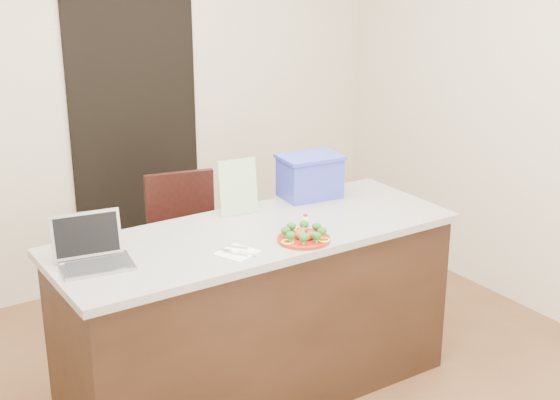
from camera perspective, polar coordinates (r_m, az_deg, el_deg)
room_shell at (r=3.49m, az=0.30°, el=7.29°), size 4.00×4.00×4.00m
doorway at (r=5.39m, az=-10.48°, el=4.35°), size 0.90×0.02×2.00m
island at (r=4.07m, az=-1.68°, el=-8.27°), size 2.06×0.76×0.92m
plate at (r=3.76m, az=1.75°, el=-2.85°), size 0.26×0.26×0.02m
meatballs at (r=3.75m, az=1.72°, el=-2.52°), size 0.10×0.10×0.04m
broccoli at (r=3.74m, az=1.75°, el=-2.28°), size 0.22×0.22×0.04m
pepper_rings at (r=3.75m, az=1.75°, el=-2.72°), size 0.22×0.23×0.01m
napkin at (r=3.62m, az=-3.16°, el=-3.88°), size 0.21×0.21×0.01m
fork at (r=3.61m, az=-3.51°, el=-3.81°), size 0.08×0.15×0.00m
knife at (r=3.61m, az=-2.61°, el=-3.76°), size 0.07×0.18×0.01m
yogurt_bottle at (r=3.92m, az=1.87°, el=-1.62°), size 0.03×0.03×0.07m
laptop at (r=3.59m, az=-13.60°, el=-3.62°), size 0.34×0.29×0.22m
leaflet at (r=4.08m, az=-3.06°, el=0.95°), size 0.21×0.08×0.29m
blue_box at (r=4.35m, az=2.20°, el=1.77°), size 0.36×0.28×0.24m
chair at (r=4.80m, az=-6.67°, el=-3.01°), size 0.50×0.51×0.96m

